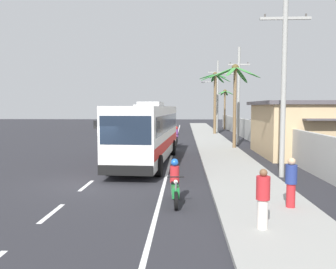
# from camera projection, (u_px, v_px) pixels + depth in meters

# --- Properties ---
(ground_plane) EXTENTS (160.00, 160.00, 0.00)m
(ground_plane) POSITION_uv_depth(u_px,v_px,m) (90.00, 183.00, 15.43)
(ground_plane) COLOR #28282D
(sidewalk_kerb) EXTENTS (3.20, 90.00, 0.14)m
(sidewalk_kerb) POSITION_uv_depth(u_px,v_px,m) (222.00, 153.00, 25.06)
(sidewalk_kerb) COLOR #999993
(sidewalk_kerb) RESTS_ON ground
(lane_markings) EXTENTS (3.43, 71.00, 0.01)m
(lane_markings) POSITION_uv_depth(u_px,v_px,m) (160.00, 147.00, 29.58)
(lane_markings) COLOR white
(lane_markings) RESTS_ON ground
(boundary_wall) EXTENTS (0.24, 60.00, 2.04)m
(boundary_wall) POSITION_uv_depth(u_px,v_px,m) (263.00, 135.00, 28.79)
(boundary_wall) COLOR #B2B2AD
(boundary_wall) RESTS_ON ground
(coach_bus_foreground) EXTENTS (3.40, 11.86, 3.65)m
(coach_bus_foreground) POSITION_uv_depth(u_px,v_px,m) (148.00, 131.00, 20.93)
(coach_bus_foreground) COLOR silver
(coach_bus_foreground) RESTS_ON ground
(coach_bus_far_lane) EXTENTS (3.20, 12.33, 3.65)m
(coach_bus_far_lane) POSITION_uv_depth(u_px,v_px,m) (142.00, 117.00, 48.86)
(coach_bus_far_lane) COLOR white
(coach_bus_far_lane) RESTS_ON ground
(motorcycle_beside_bus) EXTENTS (0.56, 1.96, 1.67)m
(motorcycle_beside_bus) POSITION_uv_depth(u_px,v_px,m) (176.00, 138.00, 30.04)
(motorcycle_beside_bus) COLOR black
(motorcycle_beside_bus) RESTS_ON ground
(motorcycle_trailing) EXTENTS (0.56, 1.96, 1.55)m
(motorcycle_trailing) POSITION_uv_depth(u_px,v_px,m) (175.00, 186.00, 12.08)
(motorcycle_trailing) COLOR black
(motorcycle_trailing) RESTS_ON ground
(pedestrian_near_kerb) EXTENTS (0.36, 0.36, 1.59)m
(pedestrian_near_kerb) POSITION_uv_depth(u_px,v_px,m) (291.00, 181.00, 11.16)
(pedestrian_near_kerb) COLOR red
(pedestrian_near_kerb) RESTS_ON sidewalk_kerb
(pedestrian_midwalk) EXTENTS (0.36, 0.36, 1.59)m
(pedestrian_midwalk) POSITION_uv_depth(u_px,v_px,m) (263.00, 198.00, 9.19)
(pedestrian_midwalk) COLOR beige
(pedestrian_midwalk) RESTS_ON sidewalk_kerb
(utility_pole_nearest) EXTENTS (2.33, 0.24, 8.87)m
(utility_pole_nearest) POSITION_uv_depth(u_px,v_px,m) (284.00, 79.00, 16.42)
(utility_pole_nearest) COLOR #9E9E99
(utility_pole_nearest) RESTS_ON ground
(utility_pole_mid) EXTENTS (3.13, 0.24, 8.52)m
(utility_pole_mid) POSITION_uv_depth(u_px,v_px,m) (238.00, 93.00, 30.87)
(utility_pole_mid) COLOR #9E9E99
(utility_pole_mid) RESTS_ON ground
(utility_pole_far) EXTENTS (3.37, 0.24, 9.23)m
(utility_pole_far) POSITION_uv_depth(u_px,v_px,m) (217.00, 95.00, 45.29)
(utility_pole_far) COLOR #9E9E99
(utility_pole_far) RESTS_ON ground
(palm_nearest) EXTENTS (3.82, 3.85, 7.48)m
(palm_nearest) POSITION_uv_depth(u_px,v_px,m) (215.00, 91.00, 41.95)
(palm_nearest) COLOR brown
(palm_nearest) RESTS_ON ground
(palm_second) EXTENTS (2.66, 2.54, 5.95)m
(palm_second) POSITION_uv_depth(u_px,v_px,m) (225.00, 100.00, 52.67)
(palm_second) COLOR brown
(palm_second) RESTS_ON ground
(palm_third) EXTENTS (4.12, 3.77, 6.64)m
(palm_third) POSITION_uv_depth(u_px,v_px,m) (235.00, 85.00, 27.29)
(palm_third) COLOR brown
(palm_third) RESTS_ON ground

